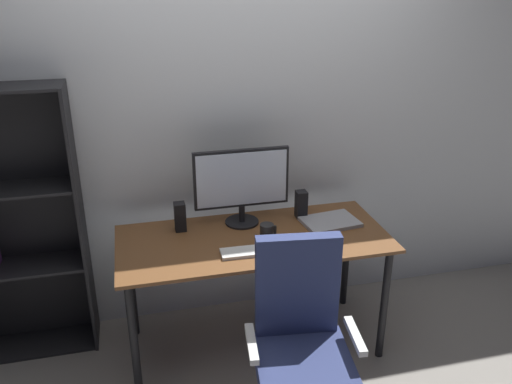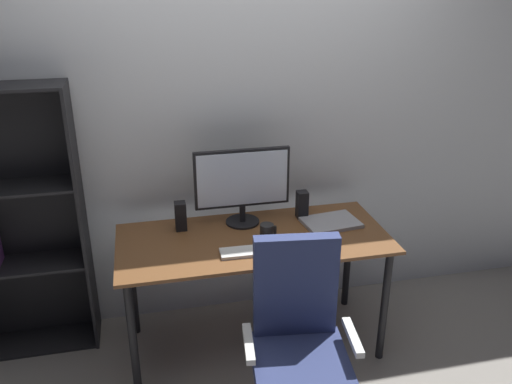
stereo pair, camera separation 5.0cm
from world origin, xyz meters
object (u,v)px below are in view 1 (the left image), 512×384
keyboard (248,252)px  laptop (330,222)px  monitor (242,182)px  coffee_mug (267,231)px  office_chair (301,353)px  desk (254,251)px  speaker_left (180,217)px  bookshelf (15,230)px  mouse (282,246)px  speaker_right (301,204)px

keyboard → laptop: (0.55, 0.23, 0.00)m
monitor → coffee_mug: (0.09, -0.22, -0.22)m
monitor → office_chair: bearing=-84.0°
desk → office_chair: 0.70m
coffee_mug → speaker_left: speaker_left is taller
coffee_mug → bookshelf: (-1.38, 0.36, -0.00)m
bookshelf → desk: bearing=-14.5°
laptop → speaker_left: bearing=164.7°
mouse → coffee_mug: 0.15m
laptop → bookshelf: (-1.79, 0.27, 0.03)m
coffee_mug → mouse: bearing=-70.3°
desk → bookshelf: 1.36m
desk → speaker_left: (-0.39, 0.19, 0.17)m
coffee_mug → monitor: bearing=113.1°
keyboard → mouse: bearing=3.3°
speaker_left → speaker_right: bearing=0.0°
speaker_right → bookshelf: bearing=174.9°
monitor → bookshelf: size_ratio=0.35×
monitor → speaker_right: size_ratio=3.28×
speaker_right → monitor: bearing=178.8°
mouse → bookshelf: size_ratio=0.06×
mouse → coffee_mug: (-0.05, 0.14, 0.03)m
laptop → speaker_right: bearing=131.2°
monitor → keyboard: bearing=-97.5°
monitor → coffee_mug: 0.33m
office_chair → coffee_mug: bearing=96.9°
speaker_right → bookshelf: bookshelf is taller
keyboard → speaker_left: 0.48m
desk → monitor: 0.40m
desk → laptop: laptop is taller
office_chair → laptop: bearing=67.8°
coffee_mug → office_chair: office_chair is taller
monitor → office_chair: size_ratio=0.55×
speaker_right → office_chair: office_chair is taller
keyboard → bookshelf: 1.33m
monitor → desk: bearing=-83.0°
desk → speaker_right: 0.43m
coffee_mug → speaker_left: 0.51m
mouse → coffee_mug: bearing=97.2°
monitor → laptop: (0.51, -0.13, -0.25)m
speaker_left → bookshelf: bearing=170.9°
desk → bookshelf: size_ratio=0.96×
keyboard → speaker_right: size_ratio=1.71×
monitor → mouse: monitor is taller
monitor → office_chair: 1.03m
mouse → laptop: bearing=19.4°
speaker_left → speaker_right: size_ratio=1.00×
laptop → speaker_right: speaker_right is taller
keyboard → coffee_mug: size_ratio=3.09×
mouse → monitor: bearing=99.2°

